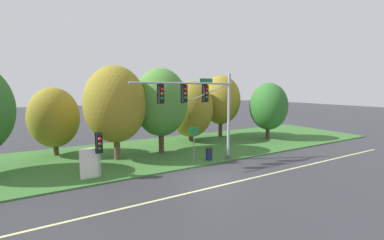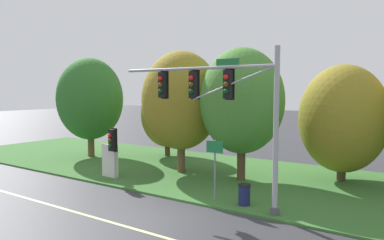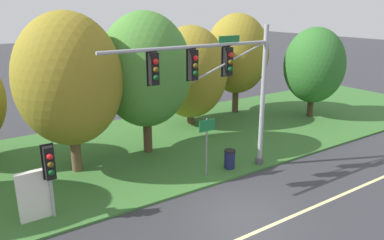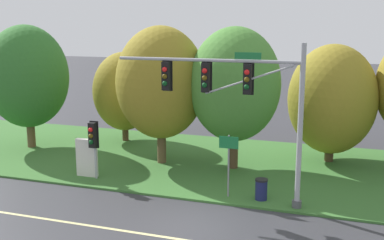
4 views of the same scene
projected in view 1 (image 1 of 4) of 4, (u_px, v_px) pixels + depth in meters
ground_plane at (210, 179)px, 16.32m from camera, size 160.00×160.00×0.00m
lane_stripe at (221, 185)px, 15.29m from camera, size 36.00×0.16×0.01m
grass_verge at (159, 151)px, 23.38m from camera, size 48.00×11.50×0.10m
traffic_signal_mast at (202, 103)px, 18.95m from camera, size 8.18×0.49×6.78m
pedestrian_signal_near_kerb at (99, 146)px, 16.06m from camera, size 0.46×0.55×2.90m
route_sign_post at (194, 139)px, 19.32m from camera, size 0.86×0.08×2.78m
tree_left_of_mast at (54, 118)px, 21.42m from camera, size 4.02×4.02×5.73m
tree_behind_signpost at (115, 104)px, 20.01m from camera, size 4.81×4.81×7.41m
tree_mid_verge at (161, 102)px, 22.25m from camera, size 4.71×4.71×7.38m
tree_tall_centre at (191, 109)px, 27.24m from camera, size 4.77×4.77×6.44m
tree_right_far at (221, 100)px, 29.85m from camera, size 4.54×4.54×7.12m
tree_furthest_back at (269, 107)px, 28.49m from camera, size 4.16×4.16×6.24m
info_kiosk at (89, 163)px, 16.19m from camera, size 1.10×0.24×1.90m
trash_bin at (209, 154)px, 20.30m from camera, size 0.56×0.56×0.93m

